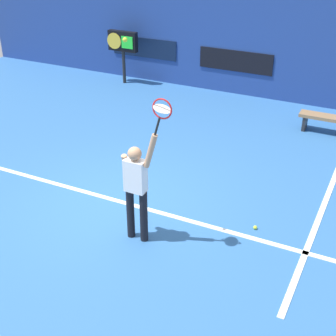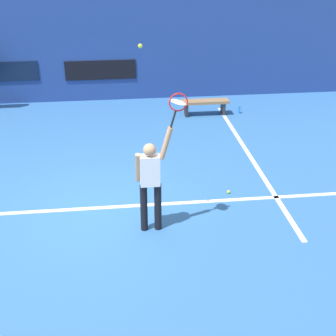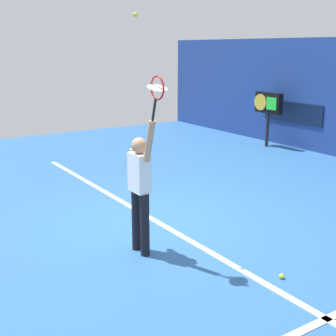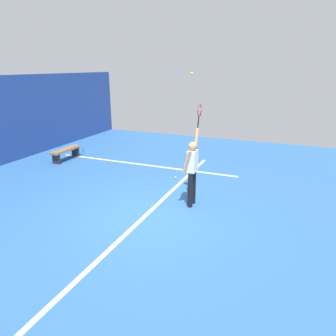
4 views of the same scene
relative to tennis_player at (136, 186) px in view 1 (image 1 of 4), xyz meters
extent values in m
plane|color=#2D609E|center=(-0.95, 0.76, -1.01)|extent=(18.00, 18.00, 0.00)
cube|color=navy|center=(-0.95, 7.59, 0.57)|extent=(18.00, 0.20, 3.15)
cube|color=black|center=(-0.95, 7.47, -0.03)|extent=(2.20, 0.03, 0.60)
cube|color=#0C1933|center=(-3.95, 7.47, 0.01)|extent=(2.20, 0.03, 0.60)
cube|color=white|center=(-0.95, 0.82, -1.00)|extent=(10.00, 0.10, 0.01)
cube|color=white|center=(2.62, 2.76, -1.00)|extent=(0.10, 7.00, 0.01)
cylinder|color=black|center=(-0.13, 0.00, -0.55)|extent=(0.13, 0.13, 0.92)
cylinder|color=black|center=(0.12, 0.00, -0.55)|extent=(0.13, 0.13, 0.92)
cube|color=white|center=(-0.01, 0.00, 0.18)|extent=(0.34, 0.20, 0.55)
sphere|color=tan|center=(-0.01, 0.00, 0.57)|extent=(0.22, 0.22, 0.22)
cylinder|color=tan|center=(0.27, 0.00, 0.68)|extent=(0.24, 0.09, 0.58)
cylinder|color=tan|center=(-0.21, 0.08, 0.21)|extent=(0.09, 0.23, 0.58)
cylinder|color=black|center=(0.39, 0.00, 1.10)|extent=(0.11, 0.03, 0.30)
torus|color=red|center=(0.47, 0.00, 1.39)|extent=(0.39, 0.02, 0.39)
cylinder|color=silver|center=(0.47, 0.00, 1.39)|extent=(0.26, 0.27, 0.08)
sphere|color=#CCE033|center=(-0.11, 0.03, 2.29)|extent=(0.07, 0.07, 0.07)
cylinder|color=black|center=(-4.37, 6.90, -0.51)|extent=(0.10, 0.10, 1.01)
cube|color=black|center=(-4.37, 6.90, 0.30)|extent=(0.95, 0.18, 0.60)
cylinder|color=gold|center=(-4.62, 6.80, 0.30)|extent=(0.48, 0.02, 0.48)
cube|color=#26D833|center=(-4.16, 6.80, 0.30)|extent=(0.38, 0.02, 0.36)
cube|color=olive|center=(2.06, 5.76, -0.60)|extent=(1.40, 0.36, 0.08)
cube|color=#262628|center=(1.51, 5.76, -0.83)|extent=(0.08, 0.32, 0.37)
sphere|color=#CCE033|center=(1.70, 1.10, -0.98)|extent=(0.07, 0.07, 0.07)
camera|label=1|loc=(3.38, -5.71, 3.91)|focal=51.86mm
camera|label=2|loc=(-0.52, -7.10, 3.82)|focal=49.99mm
camera|label=3|loc=(5.41, -3.10, 1.87)|focal=49.60mm
camera|label=4|loc=(-7.16, -2.31, 2.45)|focal=33.49mm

